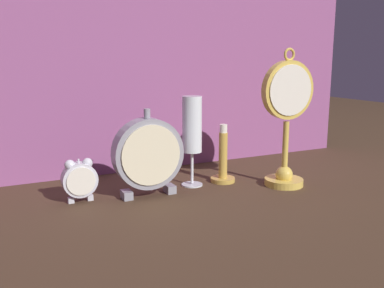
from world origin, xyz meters
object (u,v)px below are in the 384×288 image
at_px(alarm_clock_twin_bell, 80,178).
at_px(brass_candlestick, 223,163).
at_px(mantel_clock_silver, 148,154).
at_px(champagne_flute, 192,130).
at_px(pocket_watch_on_stand, 287,123).

distance_m(alarm_clock_twin_bell, brass_candlestick, 0.34).
distance_m(mantel_clock_silver, champagne_flute, 0.13).
height_order(pocket_watch_on_stand, champagne_flute, pocket_watch_on_stand).
relative_size(pocket_watch_on_stand, brass_candlestick, 2.26).
bearing_deg(alarm_clock_twin_bell, mantel_clock_silver, -10.53).
bearing_deg(mantel_clock_silver, champagne_flute, 14.02).
relative_size(pocket_watch_on_stand, mantel_clock_silver, 1.66).
bearing_deg(pocket_watch_on_stand, champagne_flute, 154.10).
bearing_deg(alarm_clock_twin_bell, pocket_watch_on_stand, -11.34).
relative_size(pocket_watch_on_stand, champagne_flute, 1.51).
bearing_deg(mantel_clock_silver, alarm_clock_twin_bell, 169.47).
relative_size(alarm_clock_twin_bell, brass_candlestick, 0.65).
relative_size(pocket_watch_on_stand, alarm_clock_twin_bell, 3.45).
bearing_deg(mantel_clock_silver, brass_candlestick, 6.88).
bearing_deg(champagne_flute, alarm_clock_twin_bell, -179.26).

